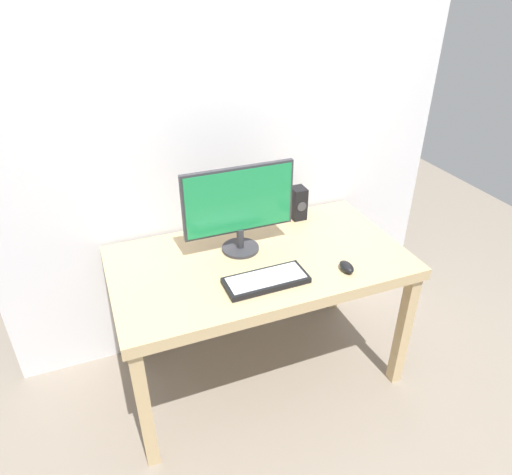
% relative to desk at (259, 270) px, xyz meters
% --- Properties ---
extents(ground_plane, '(6.00, 6.00, 0.00)m').
position_rel_desk_xyz_m(ground_plane, '(0.00, 0.00, -0.68)').
color(ground_plane, gray).
extents(wall_back, '(2.51, 0.04, 3.00)m').
position_rel_desk_xyz_m(wall_back, '(0.00, 0.43, 0.82)').
color(wall_back, silver).
rests_on(wall_back, ground_plane).
extents(desk, '(1.44, 0.79, 0.76)m').
position_rel_desk_xyz_m(desk, '(0.00, 0.00, 0.00)').
color(desk, tan).
rests_on(desk, ground_plane).
extents(monitor, '(0.55, 0.19, 0.44)m').
position_rel_desk_xyz_m(monitor, '(-0.06, 0.11, 0.32)').
color(monitor, '#333338').
rests_on(monitor, desk).
extents(keyboard_primary, '(0.38, 0.16, 0.03)m').
position_rel_desk_xyz_m(keyboard_primary, '(-0.05, -0.20, 0.09)').
color(keyboard_primary, black).
rests_on(keyboard_primary, desk).
extents(mouse, '(0.06, 0.10, 0.04)m').
position_rel_desk_xyz_m(mouse, '(0.34, -0.25, 0.10)').
color(mouse, black).
rests_on(mouse, desk).
extents(speaker_right, '(0.08, 0.10, 0.18)m').
position_rel_desk_xyz_m(speaker_right, '(0.35, 0.30, 0.17)').
color(speaker_right, black).
rests_on(speaker_right, desk).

